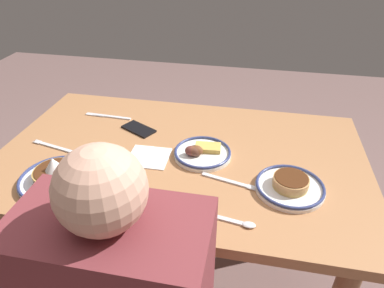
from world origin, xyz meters
TOP-DOWN VIEW (x-y plane):
  - ground_plane at (0.00, 0.00)m, footprint 6.00×6.00m
  - dining_table at (0.00, 0.00)m, footprint 1.39×0.84m
  - plate_near_main at (-0.08, 0.00)m, footprint 0.22×0.22m
  - plate_center_pancakes at (0.37, 0.25)m, footprint 0.25×0.25m
  - plate_far_companion at (-0.40, 0.14)m, footprint 0.23×0.23m
  - cell_phone at (0.21, -0.14)m, footprint 0.16×0.13m
  - paper_napkin at (0.11, 0.05)m, footprint 0.15×0.14m
  - fork_near at (0.50, 0.06)m, footprint 0.19×0.06m
  - fork_far at (-0.20, 0.14)m, footprint 0.19×0.06m
  - butter_knife at (0.39, -0.22)m, footprint 0.22×0.03m
  - tea_spoon at (-0.23, 0.32)m, footprint 0.18×0.05m

SIDE VIEW (x-z plane):
  - ground_plane at x=0.00m, z-range 0.00..0.00m
  - dining_table at x=0.00m, z-range 0.27..1.01m
  - paper_napkin at x=0.11m, z-range 0.75..0.75m
  - butter_knife at x=0.39m, z-range 0.75..0.75m
  - fork_far at x=-0.20m, z-range 0.75..0.75m
  - fork_near at x=0.50m, z-range 0.75..0.75m
  - cell_phone at x=0.21m, z-range 0.75..0.75m
  - tea_spoon at x=-0.23m, z-range 0.75..0.76m
  - plate_near_main at x=-0.08m, z-range 0.74..0.79m
  - plate_far_companion at x=-0.40m, z-range 0.74..0.79m
  - plate_center_pancakes at x=0.37m, z-range 0.72..0.82m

